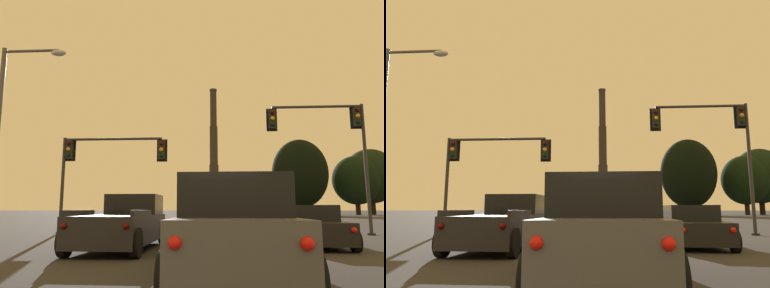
% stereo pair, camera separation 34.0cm
% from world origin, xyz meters
% --- Properties ---
extents(pickup_truck_left_lane_front, '(2.28, 5.54, 1.82)m').
position_xyz_m(pickup_truck_left_lane_front, '(-3.08, 12.90, 0.80)').
color(pickup_truck_left_lane_front, '#232328').
rests_on(pickup_truck_left_lane_front, ground_plane).
extents(suv_center_lane_second, '(2.15, 4.92, 1.86)m').
position_xyz_m(suv_center_lane_second, '(0.29, 7.26, 0.90)').
color(suv_center_lane_second, '#4C4F54').
rests_on(suv_center_lane_second, ground_plane).
extents(sedan_right_lane_front, '(2.06, 4.73, 1.43)m').
position_xyz_m(sedan_right_lane_front, '(3.35, 14.13, 0.67)').
color(sedan_right_lane_front, black).
rests_on(sedan_right_lane_front, ground_plane).
extents(sedan_center_lane_front, '(2.15, 4.76, 1.43)m').
position_xyz_m(sedan_center_lane_front, '(-0.30, 13.24, 0.67)').
color(sedan_center_lane_front, black).
rests_on(sedan_center_lane_front, ground_plane).
extents(traffic_light_overhead_right, '(5.17, 0.50, 6.75)m').
position_xyz_m(traffic_light_overhead_right, '(6.13, 19.84, 5.13)').
color(traffic_light_overhead_right, '#2D2D30').
rests_on(traffic_light_overhead_right, ground_plane).
extents(traffic_light_overhead_left, '(5.96, 0.50, 5.22)m').
position_xyz_m(traffic_light_overhead_left, '(-6.42, 20.36, 4.02)').
color(traffic_light_overhead_left, '#2D2D30').
rests_on(traffic_light_overhead_left, ground_plane).
extents(traffic_light_far_right, '(0.78, 0.50, 6.08)m').
position_xyz_m(traffic_light_far_right, '(8.21, 58.14, 3.98)').
color(traffic_light_far_right, '#2D2D30').
rests_on(traffic_light_far_right, ground_plane).
extents(street_lamp, '(2.82, 0.36, 8.13)m').
position_xyz_m(street_lamp, '(-8.61, 14.90, 4.99)').
color(street_lamp, '#56565B').
rests_on(street_lamp, ground_plane).
extents(smokestack, '(5.69, 5.69, 48.07)m').
position_xyz_m(smokestack, '(-0.54, 143.05, 18.87)').
color(smokestack, '#2B2722').
rests_on(smokestack, ground_plane).
extents(treeline_far_left, '(11.41, 10.27, 15.62)m').
position_xyz_m(treeline_far_left, '(17.46, 78.79, 8.51)').
color(treeline_far_left, black).
rests_on(treeline_far_left, ground_plane).
extents(treeline_right_mid, '(9.93, 8.93, 12.56)m').
position_xyz_m(treeline_right_mid, '(30.02, 82.32, 7.34)').
color(treeline_right_mid, black).
rests_on(treeline_right_mid, ground_plane).
extents(treeline_center_right, '(11.49, 10.34, 14.45)m').
position_xyz_m(treeline_center_right, '(34.20, 85.08, 8.43)').
color(treeline_center_right, black).
rests_on(treeline_center_right, ground_plane).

